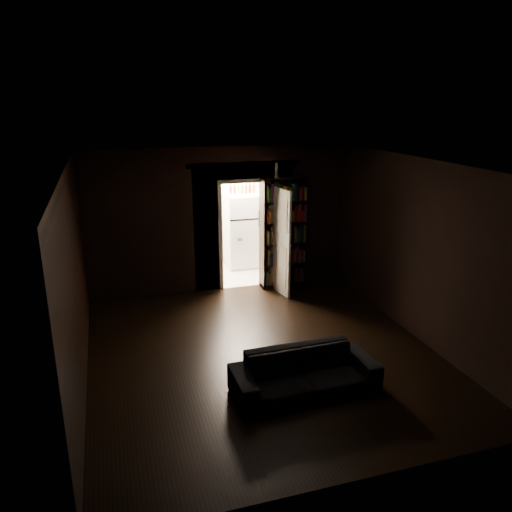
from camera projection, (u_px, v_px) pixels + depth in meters
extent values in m
plane|color=black|center=(262.00, 353.00, 7.45)|extent=(5.50, 5.50, 0.00)
cube|color=black|center=(154.00, 224.00, 9.24)|extent=(2.55, 0.10, 2.80)
cube|color=black|center=(302.00, 214.00, 10.06)|extent=(1.55, 0.10, 2.80)
cube|color=black|center=(243.00, 164.00, 9.40)|extent=(0.90, 0.10, 0.70)
cube|color=black|center=(76.00, 283.00, 6.33)|extent=(0.02, 5.50, 2.80)
cube|color=black|center=(416.00, 249.00, 7.72)|extent=(0.02, 5.50, 2.80)
cube|color=black|center=(355.00, 357.00, 4.52)|extent=(5.00, 0.02, 2.80)
cube|color=beige|center=(263.00, 165.00, 6.60)|extent=(5.00, 5.50, 0.02)
cube|color=silver|center=(245.00, 236.00, 9.77)|extent=(1.04, 0.06, 2.17)
cube|color=beige|center=(234.00, 274.00, 10.93)|extent=(2.20, 1.80, 0.10)
cube|color=white|center=(224.00, 210.00, 11.33)|extent=(2.20, 0.10, 2.40)
cube|color=white|center=(184.00, 222.00, 10.26)|extent=(0.10, 1.60, 2.40)
cube|color=white|center=(280.00, 215.00, 10.84)|extent=(0.10, 1.60, 2.40)
cube|color=white|center=(232.00, 159.00, 10.17)|extent=(2.20, 1.80, 0.10)
cube|color=#B7626C|center=(223.00, 165.00, 10.96)|extent=(2.00, 0.04, 0.26)
imported|color=black|center=(305.00, 367.00, 6.38)|extent=(1.89, 0.85, 0.72)
cube|color=black|center=(283.00, 233.00, 9.82)|extent=(0.95, 0.49, 2.20)
cube|color=white|center=(242.00, 230.00, 11.10)|extent=(0.79, 0.73, 1.65)
cube|color=silver|center=(278.00, 241.00, 9.54)|extent=(0.21, 0.84, 2.05)
cube|color=white|center=(276.00, 171.00, 9.35)|extent=(0.12, 0.12, 0.27)
cube|color=black|center=(242.00, 188.00, 10.78)|extent=(0.66, 0.23, 0.27)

